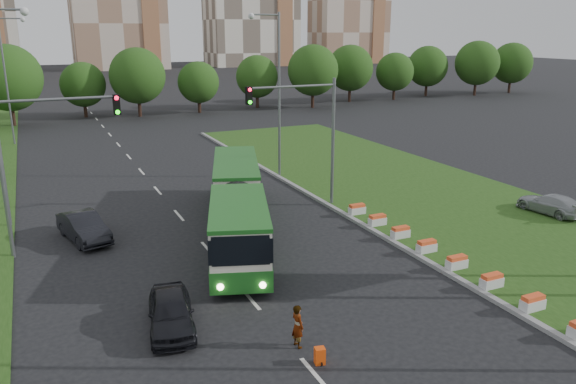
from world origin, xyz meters
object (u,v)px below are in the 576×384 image
articulated_bus (233,204)px  shopping_trolley (320,356)px  car_left_far (84,227)px  car_left_near (171,312)px  car_median (550,204)px  traffic_mast_median (310,124)px  pedestrian (298,326)px  traffic_mast_left (36,148)px

articulated_bus → shopping_trolley: bearing=-78.1°
articulated_bus → car_left_far: bearing=-178.1°
car_left_near → car_median: 24.14m
car_left_far → shopping_trolley: car_left_far is taller
traffic_mast_median → pedestrian: traffic_mast_median is taller
traffic_mast_left → car_left_near: size_ratio=1.97×
traffic_mast_left → articulated_bus: (9.37, -1.27, -3.66)m
traffic_mast_median → traffic_mast_left: (-15.16, -1.00, 0.00)m
traffic_mast_median → car_left_far: 14.13m
pedestrian → car_median: bearing=-78.4°
traffic_mast_median → car_median: 15.24m
shopping_trolley → car_median: bearing=34.3°
car_left_near → pedestrian: size_ratio=2.54×
pedestrian → shopping_trolley: size_ratio=2.73×
articulated_bus → pedestrian: 12.04m
car_left_near → pedestrian: pedestrian is taller
articulated_bus → traffic_mast_left: bearing=-169.0°
pedestrian → shopping_trolley: pedestrian is taller
car_median → pedestrian: size_ratio=2.56×
pedestrian → traffic_mast_left: bearing=22.8°
traffic_mast_left → pedestrian: 15.85m
car_left_far → traffic_mast_left: bearing=-164.5°
car_median → pedestrian: bearing=12.0°
car_left_near → car_left_far: (-2.04, 11.08, 0.04)m
traffic_mast_median → shopping_trolley: traffic_mast_median is taller
articulated_bus → traffic_mast_median: bearing=40.1°
traffic_mast_left → car_median: size_ratio=1.95×
car_left_far → pedestrian: pedestrian is taller
car_left_far → pedestrian: bearing=-81.5°
car_left_near → car_median: car_left_near is taller
pedestrian → traffic_mast_median: bearing=-35.3°
articulated_bus → car_median: (18.33, -5.07, -0.94)m
car_median → pedestrian: 21.22m
car_left_near → car_median: (23.85, 3.73, 0.05)m
car_left_near → car_left_far: car_left_far is taller
traffic_mast_left → pedestrian: (7.59, -13.15, -4.55)m
traffic_mast_left → articulated_bus: 10.14m
car_left_near → car_left_far: 11.26m
car_left_far → pedestrian: 15.29m
car_left_far → car_median: size_ratio=1.09×
pedestrian → shopping_trolley: (0.21, -1.28, -0.51)m
car_left_near → car_median: size_ratio=0.99×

